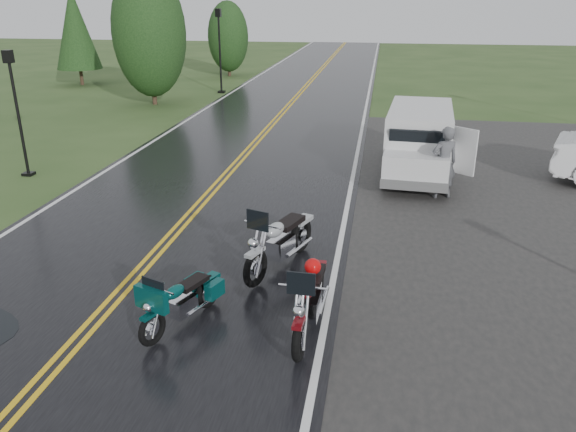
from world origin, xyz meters
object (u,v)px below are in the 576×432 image
object	(u,v)px
person_at_van	(444,164)
van_white	(388,154)
motorcycle_red	(299,323)
lamp_post_far_left	(220,51)
motorcycle_silver	(255,254)
lamp_post_near_left	(18,114)
motorcycle_teal	(151,317)

from	to	relation	value
person_at_van	van_white	bearing A→B (deg)	-39.07
motorcycle_red	van_white	world-z (taller)	van_white
lamp_post_far_left	van_white	bearing A→B (deg)	-59.51
person_at_van	lamp_post_far_left	size ratio (longest dim) A/B	0.43
van_white	lamp_post_far_left	size ratio (longest dim) A/B	1.13
motorcycle_silver	person_at_van	xyz separation A→B (m)	(3.84, 5.77, 0.24)
van_white	lamp_post_near_left	xyz separation A→B (m)	(-10.75, -0.47, 0.86)
motorcycle_teal	lamp_post_far_left	bearing A→B (deg)	124.84
motorcycle_silver	van_white	size ratio (longest dim) A/B	0.48
motorcycle_silver	person_at_van	bearing A→B (deg)	76.22
motorcycle_teal	lamp_post_near_left	bearing A→B (deg)	153.90
motorcycle_red	motorcycle_teal	size ratio (longest dim) A/B	1.23
person_at_van	lamp_post_far_left	xyz separation A→B (m)	(-10.65, 16.15, 1.29)
person_at_van	motorcycle_teal	bearing A→B (deg)	38.99
motorcycle_teal	van_white	xyz separation A→B (m)	(3.54, 8.41, 0.45)
motorcycle_silver	lamp_post_far_left	size ratio (longest dim) A/B	0.54
person_at_van	lamp_post_near_left	distance (m)	12.25
lamp_post_near_left	person_at_van	bearing A→B (deg)	-0.36
van_white	person_at_van	distance (m)	1.56
van_white	lamp_post_near_left	size ratio (longest dim) A/B	1.38
motorcycle_silver	motorcycle_red	bearing A→B (deg)	-41.83
lamp_post_near_left	lamp_post_far_left	size ratio (longest dim) A/B	0.82
motorcycle_silver	lamp_post_near_left	bearing A→B (deg)	164.98
van_white	motorcycle_teal	bearing A→B (deg)	-108.39
lamp_post_near_left	lamp_post_far_left	xyz separation A→B (m)	(1.57, 16.07, 0.40)
motorcycle_teal	motorcycle_silver	world-z (taller)	motorcycle_silver
motorcycle_silver	lamp_post_far_left	distance (m)	23.00
motorcycle_teal	motorcycle_silver	size ratio (longest dim) A/B	0.76
lamp_post_far_left	motorcycle_teal	bearing A→B (deg)	-76.77
lamp_post_near_left	lamp_post_far_left	world-z (taller)	lamp_post_far_left
motorcycle_silver	van_white	xyz separation A→B (m)	(2.38, 6.32, 0.28)
motorcycle_red	lamp_post_near_left	size ratio (longest dim) A/B	0.62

